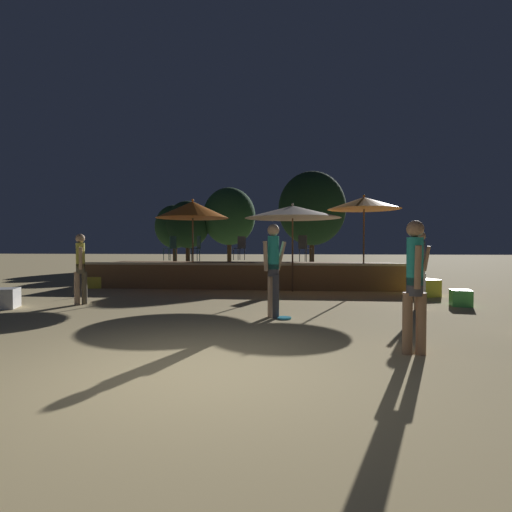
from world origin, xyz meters
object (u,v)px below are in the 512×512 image
cube_seat_1 (3,298)px  bistro_chair_1 (304,246)px  background_tree_3 (188,225)px  cube_seat_3 (461,298)px  cube_seat_0 (371,282)px  person_2 (415,281)px  bistro_chair_3 (240,246)px  patio_umbrella_2 (193,210)px  background_tree_1 (312,209)px  background_tree_2 (229,216)px  patio_umbrella_0 (364,203)px  person_3 (420,267)px  person_0 (273,265)px  background_tree_0 (175,227)px  cube_seat_2 (97,282)px  bistro_chair_2 (197,246)px  person_4 (81,266)px  patio_umbrella_1 (293,212)px  frisbee_disc (284,318)px  bistro_chair_0 (171,246)px  cube_seat_4 (425,288)px

cube_seat_1 → bistro_chair_1: bearing=37.3°
background_tree_3 → cube_seat_3: bearing=-54.9°
cube_seat_0 → person_2: person_2 is taller
bistro_chair_3 → patio_umbrella_2: bearing=16.0°
background_tree_1 → background_tree_2: bearing=156.2°
patio_umbrella_0 → person_3: 4.02m
person_0 → person_3: person_0 is taller
cube_seat_3 → patio_umbrella_0: bearing=121.8°
person_3 → background_tree_0: size_ratio=0.42×
bistro_chair_3 → patio_umbrella_0: bearing=108.3°
cube_seat_2 → background_tree_3: (-0.30, 12.42, 2.59)m
bistro_chair_2 → background_tree_3: size_ratio=0.21×
cube_seat_1 → person_4: bearing=26.7°
patio_umbrella_1 → bistro_chair_1: bearing=73.5°
patio_umbrella_1 → person_4: (-5.09, -3.26, -1.54)m
person_0 → background_tree_0: background_tree_0 is taller
frisbee_disc → bistro_chair_3: bearing=104.7°
person_2 → background_tree_3: 21.73m
patio_umbrella_1 → person_0: 4.78m
cube_seat_2 → patio_umbrella_0: bearing=-1.1°
patio_umbrella_1 → cube_seat_1: (-6.54, -3.99, -2.24)m
background_tree_0 → background_tree_3: (1.06, -0.62, 0.11)m
bistro_chair_1 → background_tree_0: 14.81m
cube_seat_2 → background_tree_1: bearing=54.3°
person_2 → bistro_chair_2: bistro_chair_2 is taller
bistro_chair_1 → background_tree_0: bearing=-15.4°
patio_umbrella_2 → person_2: patio_umbrella_2 is taller
cube_seat_3 → patio_umbrella_2: bearing=158.2°
bistro_chair_2 → bistro_chair_0: bearing=-141.9°
background_tree_3 → person_2: bearing=-66.7°
bistro_chair_1 → background_tree_2: size_ratio=0.17×
cube_seat_3 → bistro_chair_3: (-5.97, 5.07, 1.23)m
background_tree_0 → bistro_chair_1: bearing=-55.6°
cube_seat_0 → person_0: size_ratio=0.30×
bistro_chair_3 → background_tree_1: 9.30m
cube_seat_3 → background_tree_1: size_ratio=0.09×
cube_seat_0 → bistro_chair_2: 6.12m
cube_seat_3 → bistro_chair_1: bistro_chair_1 is taller
patio_umbrella_2 → background_tree_0: bearing=109.6°
cube_seat_4 → person_0: bearing=-137.3°
frisbee_disc → background_tree_3: size_ratio=0.06×
person_2 → person_4: (-6.75, 3.78, -0.03)m
person_0 → frisbee_disc: 1.05m
bistro_chair_3 → background_tree_3: (-4.91, 10.39, 1.36)m
patio_umbrella_0 → patio_umbrella_2: (-5.44, 0.01, -0.15)m
cube_seat_1 → bistro_chair_0: bearing=70.9°
bistro_chair_3 → background_tree_0: (-5.97, 11.02, 1.25)m
cube_seat_1 → bistro_chair_3: 7.99m
cube_seat_1 → frisbee_disc: bearing=-6.0°
patio_umbrella_0 → background_tree_2: background_tree_2 is taller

